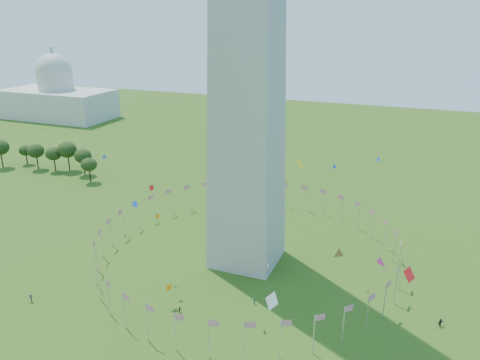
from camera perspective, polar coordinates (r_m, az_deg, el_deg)
name	(u,v)px	position (r m, az deg, el deg)	size (l,w,h in m)	color
flag_ring	(247,245)	(128.90, 0.85, -7.90)	(80.24, 80.24, 9.00)	silver
capitol_building	(55,82)	(326.13, -21.59, 11.05)	(70.00, 35.00, 46.00)	beige
kites_aloft	(258,249)	(94.40, 2.20, -8.46)	(95.90, 68.31, 32.06)	#CC2699
tree_line_west	(49,159)	(216.04, -22.24, 2.44)	(55.53, 15.98, 12.54)	#2A4416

